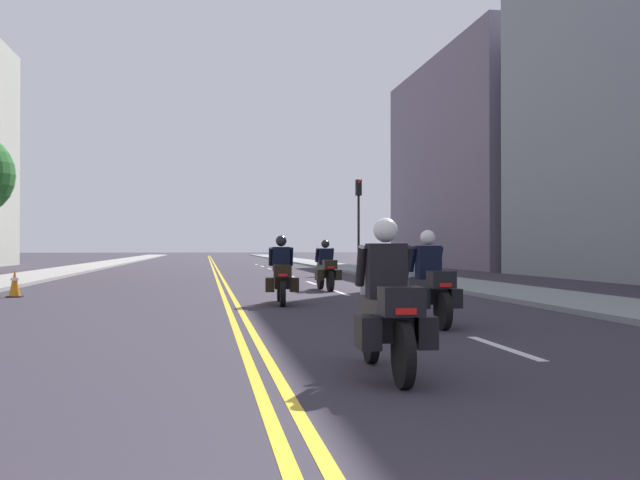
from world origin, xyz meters
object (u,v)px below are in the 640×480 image
Objects in this scene: motorcycle_1 at (430,287)px; motorcycle_0 at (388,311)px; traffic_cone_0 at (15,283)px; motorcycle_2 at (281,277)px; motorcycle_3 at (326,270)px; traffic_light_far at (359,209)px.

motorcycle_0 is at bearing -113.74° from motorcycle_1.
motorcycle_0 reaches higher than motorcycle_1.
motorcycle_1 reaches higher than traffic_cone_0.
traffic_cone_0 is (-6.82, 3.59, -0.27)m from motorcycle_2.
motorcycle_0 is at bearing -99.76° from motorcycle_3.
traffic_light_far reaches higher than traffic_cone_0.
traffic_light_far reaches higher than motorcycle_1.
motorcycle_3 is 0.44× the size of traffic_light_far.
motorcycle_0 is 15.08m from traffic_cone_0.
traffic_light_far is (3.86, 24.36, 2.62)m from motorcycle_1.
motorcycle_0 is 5.07m from motorcycle_1.
motorcycle_2 is 7.71m from traffic_cone_0.
motorcycle_1 is 0.46× the size of traffic_light_far.
motorcycle_2 is at bearing 92.09° from motorcycle_0.
motorcycle_0 is 1.02× the size of motorcycle_1.
motorcycle_2 is 20.31m from traffic_light_far.
motorcycle_1 is 5.49m from motorcycle_2.
traffic_light_far reaches higher than motorcycle_0.
motorcycle_3 is at bearing 73.53° from motorcycle_2.
motorcycle_3 is 14.64m from traffic_light_far.
motorcycle_0 is 9.80m from motorcycle_2.
motorcycle_2 is at bearing -107.00° from traffic_light_far.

